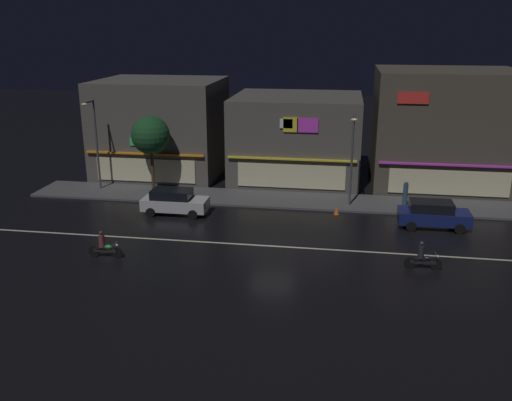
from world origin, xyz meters
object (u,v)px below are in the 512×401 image
at_px(streetlamp_mid, 352,152).
at_px(parked_car_trailing, 433,214).
at_px(motorcycle_lead, 104,246).
at_px(motorcycle_following, 422,258).
at_px(traffic_cone, 337,210).
at_px(streetlamp_west, 95,137).
at_px(parked_car_near_kerb, 174,201).
at_px(pedestrian_on_sidewalk, 405,194).

height_order(streetlamp_mid, parked_car_trailing, streetlamp_mid).
relative_size(motorcycle_lead, motorcycle_following, 1.00).
relative_size(parked_car_trailing, traffic_cone, 7.82).
bearing_deg(parked_car_trailing, streetlamp_mid, -31.46).
height_order(streetlamp_mid, traffic_cone, streetlamp_mid).
height_order(motorcycle_lead, motorcycle_following, same).
distance_m(streetlamp_west, motorcycle_following, 25.01).
bearing_deg(streetlamp_west, parked_car_trailing, -10.16).
relative_size(streetlamp_west, streetlamp_mid, 1.06).
bearing_deg(parked_car_trailing, traffic_cone, -14.56).
xyz_separation_m(streetlamp_mid, traffic_cone, (-0.84, -1.56, -3.63)).
relative_size(parked_car_near_kerb, motorcycle_following, 2.26).
bearing_deg(parked_car_trailing, motorcycle_following, 77.66).
distance_m(streetlamp_mid, motorcycle_lead, 17.20).
relative_size(streetlamp_west, motorcycle_following, 3.53).
bearing_deg(streetlamp_mid, traffic_cone, -118.25).
bearing_deg(parked_car_trailing, parked_car_near_kerb, -0.02).
distance_m(streetlamp_mid, parked_car_trailing, 6.67).
bearing_deg(streetlamp_mid, streetlamp_west, 176.45).
xyz_separation_m(pedestrian_on_sidewalk, parked_car_near_kerb, (-15.20, -3.56, -0.13)).
bearing_deg(pedestrian_on_sidewalk, parked_car_near_kerb, -24.93).
bearing_deg(streetlamp_mid, motorcycle_lead, -140.90).
xyz_separation_m(parked_car_near_kerb, motorcycle_following, (15.14, -6.42, -0.24)).
xyz_separation_m(streetlamp_mid, motorcycle_lead, (-13.10, -10.65, -3.28)).
xyz_separation_m(streetlamp_west, motorcycle_following, (22.34, -10.67, -3.49)).
relative_size(streetlamp_west, pedestrian_on_sidewalk, 3.65).
relative_size(parked_car_near_kerb, traffic_cone, 7.82).
xyz_separation_m(motorcycle_lead, traffic_cone, (12.26, 9.08, -0.36)).
bearing_deg(traffic_cone, motorcycle_lead, -143.47).
height_order(pedestrian_on_sidewalk, parked_car_trailing, pedestrian_on_sidewalk).
height_order(streetlamp_west, motorcycle_following, streetlamp_west).
xyz_separation_m(parked_car_near_kerb, parked_car_trailing, (16.54, -0.01, 0.00)).
height_order(parked_car_trailing, motorcycle_lead, parked_car_trailing).
distance_m(streetlamp_mid, traffic_cone, 4.04).
relative_size(streetlamp_west, traffic_cone, 12.19).
xyz_separation_m(streetlamp_west, streetlamp_mid, (18.68, -1.16, -0.21)).
bearing_deg(motorcycle_following, traffic_cone, -52.80).
bearing_deg(motorcycle_lead, parked_car_trailing, -154.64).
bearing_deg(motorcycle_lead, pedestrian_on_sidewalk, -143.75).
bearing_deg(motorcycle_following, pedestrian_on_sidewalk, -82.68).
bearing_deg(parked_car_near_kerb, motorcycle_lead, -102.12).
distance_m(streetlamp_west, motorcycle_lead, 13.52).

